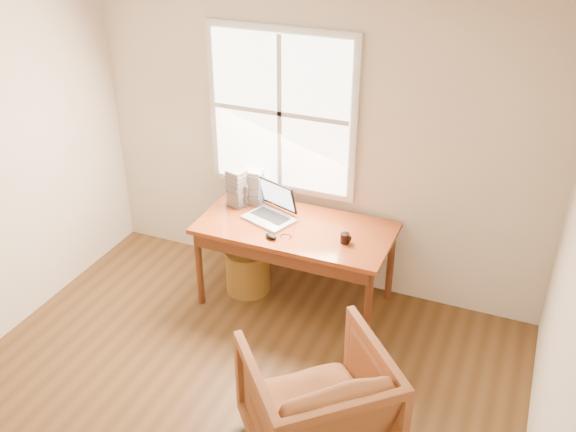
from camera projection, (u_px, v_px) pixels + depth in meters
name	position (u px, v px, depth m)	size (l,w,h in m)	color
room_shell	(185.00, 271.00, 3.67)	(4.04, 4.54, 2.64)	brown
desk	(296.00, 228.00, 5.27)	(1.60, 0.80, 0.04)	brown
armchair	(317.00, 402.00, 4.03)	(0.84, 0.87, 0.79)	brown
wicker_stool	(248.00, 270.00, 5.68)	(0.39, 0.39, 0.39)	olive
laptop	(269.00, 204.00, 5.27)	(0.40, 0.42, 0.30)	silver
mouse	(271.00, 236.00, 5.08)	(0.11, 0.07, 0.04)	black
coffee_mug	(345.00, 238.00, 5.01)	(0.07, 0.07, 0.08)	black
cd_stack_a	(254.00, 187.00, 5.54)	(0.16, 0.14, 0.31)	#B3BABF
cd_stack_b	(242.00, 193.00, 5.55)	(0.14, 0.12, 0.21)	#29292E
cd_stack_c	(237.00, 188.00, 5.50)	(0.15, 0.13, 0.33)	#9493A0
cd_stack_d	(259.00, 189.00, 5.64)	(0.15, 0.13, 0.19)	silver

